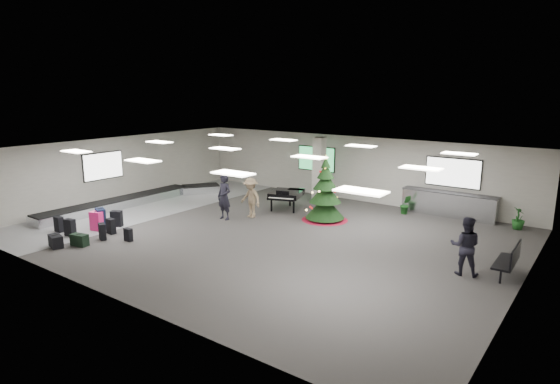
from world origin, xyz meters
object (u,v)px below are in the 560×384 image
Objects in this scene: service_counter at (448,204)px; traveler_a at (224,197)px; christmas_tree at (325,198)px; traveler_b at (251,198)px; potted_plant_left at (406,204)px; bench at (510,259)px; potted_plant_right at (518,218)px; baggage_carousel at (136,200)px; grand_piano at (286,194)px; pink_suitcase at (96,221)px; traveler_bench at (465,246)px.

traveler_a is (-7.58, -6.15, 0.43)m from service_counter.
christmas_tree is 1.61× the size of traveler_b.
potted_plant_left is at bearing 45.75° from traveler_a.
bench is 5.57m from potted_plant_right.
bench is 1.82× the size of potted_plant_left.
baggage_carousel is 6.08× the size of bench.
grand_piano is 3.16m from traveler_a.
baggage_carousel is 3.45× the size of christmas_tree.
bench is (3.55, -5.85, 0.02)m from service_counter.
bench is (7.61, -2.14, -0.40)m from christmas_tree.
pink_suitcase is 6.30m from traveler_b.
traveler_b is (-10.43, 0.61, 0.31)m from bench.
christmas_tree is 7.00m from traveler_bench.
baggage_carousel is at bearing -157.82° from potted_plant_right.
traveler_a is 2.19× the size of potted_plant_right.
pink_suitcase is 5.17m from traveler_a.
traveler_bench is (-1.15, -0.57, 0.33)m from bench.
christmas_tree is at bearing 31.30° from pink_suitcase.
bench is 0.82× the size of traveler_a.
traveler_b reaches higher than service_counter.
bench is at bearing 4.99° from traveler_a.
potted_plant_left is (-4.05, 5.67, -0.46)m from traveler_bench.
baggage_carousel is 9.32m from christmas_tree.
christmas_tree is 1.36× the size of grand_piano.
traveler_a is at bearing -137.72° from potted_plant_left.
christmas_tree is (8.79, 3.02, 0.75)m from baggage_carousel.
traveler_b reaches higher than grand_piano.
bench is 0.92× the size of traveler_b.
christmas_tree reaches higher than pink_suitcase.
service_counter reaches higher than potted_plant_left.
christmas_tree is 1.76× the size of bench.
traveler_b is 10.91m from potted_plant_right.
bench is (9.99, -2.64, -0.14)m from grand_piano.
baggage_carousel is 4.28m from pink_suitcase.
pink_suitcase is at bearing -143.25° from potted_plant_right.
traveler_a is (5.26, 0.58, 0.76)m from baggage_carousel.
potted_plant_right is at bearing -6.66° from service_counter.
christmas_tree is at bearing 38.06° from traveler_a.
traveler_b reaches higher than baggage_carousel.
traveler_a reaches higher than traveler_b.
christmas_tree is at bearing -30.83° from grand_piano.
traveler_bench is at bearing 1.17° from baggage_carousel.
traveler_a is at bearing -150.87° from potted_plant_right.
traveler_bench is (8.85, -3.20, 0.19)m from grand_piano.
christmas_tree reaches higher than traveler_b.
traveler_bench reaches higher than grand_piano.
grand_piano is 1.19× the size of traveler_b.
baggage_carousel is at bearing -152.33° from service_counter.
service_counter reaches higher than bench.
service_counter is 6.85m from bench.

